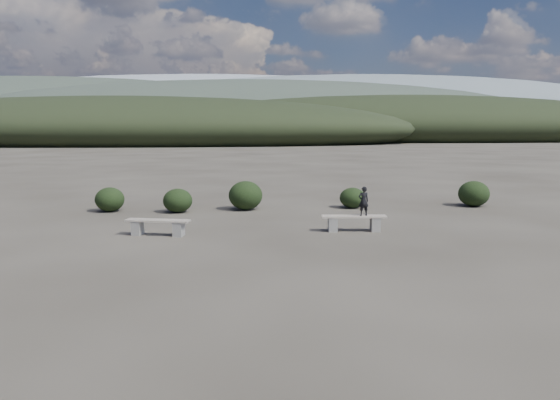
{
  "coord_description": "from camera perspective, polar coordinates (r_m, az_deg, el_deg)",
  "views": [
    {
      "loc": [
        -1.71,
        -12.63,
        3.3
      ],
      "look_at": [
        -0.79,
        3.5,
        1.1
      ],
      "focal_mm": 35.0,
      "sensor_mm": 36.0,
      "label": 1
    }
  ],
  "objects": [
    {
      "name": "shrub_b",
      "position": [
        21.59,
        -3.62,
        0.48
      ],
      "size": [
        1.34,
        1.34,
        1.14
      ],
      "primitive_type": "ellipsoid",
      "color": "black",
      "rests_on": "ground"
    },
    {
      "name": "shrub_a",
      "position": [
        21.27,
        -10.64,
        -0.06
      ],
      "size": [
        1.12,
        1.12,
        0.92
      ],
      "primitive_type": "ellipsoid",
      "color": "black",
      "rests_on": "ground"
    },
    {
      "name": "seated_person",
      "position": [
        17.26,
        8.73,
        -0.12
      ],
      "size": [
        0.37,
        0.27,
        0.92
      ],
      "primitive_type": "imported",
      "rotation": [
        0.0,
        0.0,
        3.31
      ],
      "color": "black",
      "rests_on": "bench_right"
    },
    {
      "name": "shrub_e",
      "position": [
        23.88,
        19.6,
        0.63
      ],
      "size": [
        1.26,
        1.26,
        1.05
      ],
      "primitive_type": "ellipsoid",
      "color": "black",
      "rests_on": "ground"
    },
    {
      "name": "bench_left",
      "position": [
        16.93,
        -12.64,
        -2.66
      ],
      "size": [
        2.0,
        0.8,
        0.49
      ],
      "rotation": [
        0.0,
        0.0,
        -0.21
      ],
      "color": "gray",
      "rests_on": "ground"
    },
    {
      "name": "shrub_c",
      "position": [
        22.21,
        7.58,
        0.22
      ],
      "size": [
        1.04,
        1.04,
        0.83
      ],
      "primitive_type": "ellipsoid",
      "color": "black",
      "rests_on": "ground"
    },
    {
      "name": "mountain_ridges",
      "position": [
        351.82,
        -4.26,
        8.96
      ],
      "size": [
        500.0,
        400.0,
        56.0
      ],
      "color": "black",
      "rests_on": "ground"
    },
    {
      "name": "shrub_f",
      "position": [
        22.13,
        -17.37,
        0.05
      ],
      "size": [
        1.12,
        1.12,
        0.94
      ],
      "primitive_type": "ellipsoid",
      "color": "black",
      "rests_on": "ground"
    },
    {
      "name": "ground",
      "position": [
        13.17,
        4.34,
        -6.78
      ],
      "size": [
        1200.0,
        1200.0,
        0.0
      ],
      "primitive_type": "plane",
      "color": "#322E27",
      "rests_on": "ground"
    },
    {
      "name": "bench_right",
      "position": [
        17.32,
        7.74,
        -2.27
      ],
      "size": [
        2.03,
        0.51,
        0.5
      ],
      "rotation": [
        0.0,
        0.0,
        -0.05
      ],
      "color": "gray",
      "rests_on": "ground"
    }
  ]
}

